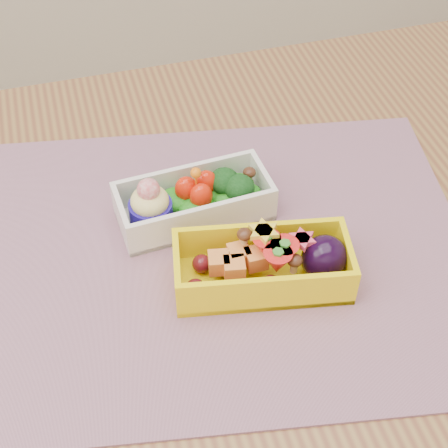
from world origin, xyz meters
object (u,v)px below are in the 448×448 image
object	(u,v)px
table	(189,326)
bento_yellow	(267,265)
placemat	(219,252)
bento_white	(193,201)

from	to	relation	value
table	bento_yellow	world-z (taller)	bento_yellow
table	placemat	world-z (taller)	placemat
placemat	bento_white	world-z (taller)	bento_white
bento_white	bento_yellow	size ratio (longest dim) A/B	0.92
table	bento_yellow	size ratio (longest dim) A/B	6.20
placemat	bento_white	size ratio (longest dim) A/B	3.12
placemat	bento_yellow	world-z (taller)	bento_yellow
placemat	bento_white	distance (m)	0.07
table	bento_yellow	xyz separation A→B (m)	(0.08, -0.04, 0.13)
placemat	bento_yellow	distance (m)	0.07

